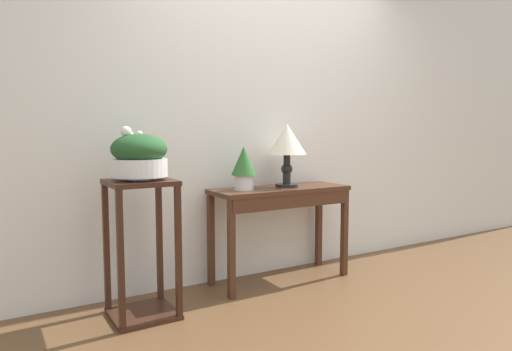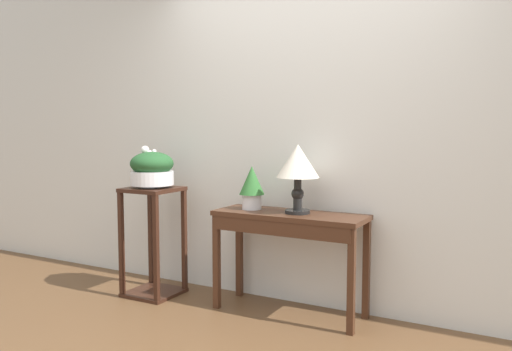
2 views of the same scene
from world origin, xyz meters
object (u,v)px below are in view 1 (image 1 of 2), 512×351
(console_table, at_px, (282,202))
(planter_bowl_wide, at_px, (139,156))
(table_lamp, at_px, (287,143))
(potted_plant_on_console, at_px, (244,166))
(pedestal_stand_left, at_px, (142,249))

(console_table, xyz_separation_m, planter_bowl_wide, (-1.14, -0.12, 0.40))
(console_table, bearing_deg, table_lamp, 20.66)
(console_table, height_order, table_lamp, table_lamp)
(console_table, relative_size, potted_plant_on_console, 3.40)
(console_table, relative_size, table_lamp, 2.24)
(console_table, bearing_deg, planter_bowl_wide, -174.16)
(potted_plant_on_console, relative_size, planter_bowl_wide, 0.95)
(pedestal_stand_left, relative_size, planter_bowl_wide, 2.55)
(table_lamp, distance_m, potted_plant_on_console, 0.41)
(table_lamp, height_order, planter_bowl_wide, table_lamp)
(potted_plant_on_console, bearing_deg, table_lamp, -1.82)
(table_lamp, xyz_separation_m, pedestal_stand_left, (-1.20, -0.14, -0.65))
(table_lamp, xyz_separation_m, potted_plant_on_console, (-0.38, 0.01, -0.17))
(planter_bowl_wide, bearing_deg, table_lamp, 6.63)
(potted_plant_on_console, height_order, planter_bowl_wide, planter_bowl_wide)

